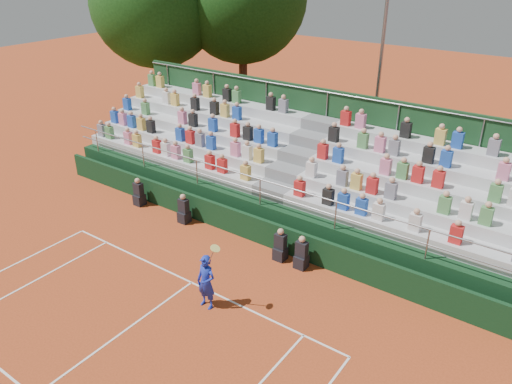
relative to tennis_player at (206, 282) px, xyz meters
The scene contains 7 objects.
ground 1.55m from the tennis_player, 153.63° to the left, with size 90.00×90.00×0.00m, color #B0441D.
courtside_wall 3.96m from the tennis_player, 107.03° to the left, with size 20.00×0.15×1.00m, color black.
line_officials 4.02m from the tennis_player, 123.85° to the left, with size 8.12×0.40×1.19m.
grandstand 7.11m from the tennis_player, 99.39° to the left, with size 20.00×5.20×4.40m.
tennis_player is the anchor object (origin of this frame).
tree_west 19.23m from the tennis_player, 138.97° to the left, with size 7.17×7.17×10.37m.
floodlight_mast 14.01m from the tennis_player, 93.39° to the left, with size 0.60×0.25×8.85m.
Camera 1 is at (9.17, -9.28, 9.49)m, focal length 35.00 mm.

